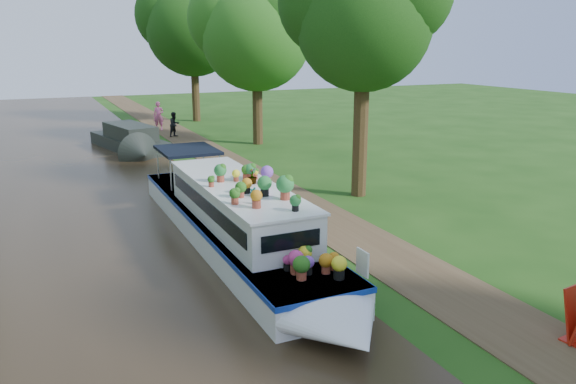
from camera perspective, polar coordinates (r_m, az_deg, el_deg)
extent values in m
plane|color=#1A3F0F|center=(16.99, 1.51, -4.11)|extent=(100.00, 100.00, 0.00)
cube|color=black|center=(15.47, -19.03, -6.86)|extent=(10.00, 100.00, 0.02)
cube|color=#453420|center=(17.52, 5.04, -3.52)|extent=(2.20, 100.00, 0.03)
cube|color=white|center=(16.33, -6.09, -3.52)|extent=(2.20, 12.00, 0.75)
cube|color=#103197|center=(16.24, -6.12, -2.46)|extent=(2.24, 12.04, 0.12)
cube|color=white|center=(15.34, -5.23, -1.19)|extent=(1.80, 7.00, 1.05)
cube|color=white|center=(15.20, -5.27, 0.82)|extent=(1.90, 7.10, 0.06)
cube|color=black|center=(15.63, -2.09, -0.55)|extent=(0.03, 6.40, 0.38)
cube|color=black|center=(15.06, -8.50, -1.30)|extent=(0.03, 6.40, 0.38)
cube|color=black|center=(19.97, -10.18, 4.23)|extent=(1.90, 2.40, 0.10)
cube|color=white|center=(11.95, 7.58, -7.13)|extent=(0.04, 0.45, 0.55)
imported|color=#205516|center=(13.13, -3.50, -0.37)|extent=(0.24, 0.24, 0.39)
imported|color=#205516|center=(15.01, -3.63, 1.64)|extent=(0.34, 0.34, 0.43)
cylinder|color=#332311|center=(20.80, 7.36, 5.75)|extent=(0.56, 0.56, 4.55)
sphere|color=#13380E|center=(20.56, 7.74, 16.70)|extent=(4.80, 4.80, 4.80)
sphere|color=#13380E|center=(20.90, 4.46, 18.73)|extent=(3.84, 3.84, 3.84)
cylinder|color=#332311|center=(31.83, -3.11, 8.32)|extent=(0.56, 0.56, 3.85)
sphere|color=#205516|center=(31.63, -3.22, 15.59)|extent=(6.00, 6.00, 6.00)
sphere|color=#205516|center=(31.30, -0.47, 17.82)|extent=(4.50, 4.50, 4.50)
sphere|color=#205516|center=(32.27, -5.77, 17.12)|extent=(4.80, 4.80, 4.80)
cylinder|color=#332311|center=(42.05, -9.37, 9.97)|extent=(0.56, 0.56, 4.20)
sphere|color=#13380E|center=(41.93, -9.63, 15.98)|extent=(6.60, 6.60, 6.60)
sphere|color=#13380E|center=(41.40, -7.48, 17.91)|extent=(4.95, 4.95, 4.95)
sphere|color=#13380E|center=(42.79, -11.68, 17.19)|extent=(5.28, 5.28, 5.28)
cube|color=black|center=(31.54, -15.83, 4.82)|extent=(3.39, 6.72, 0.64)
cube|color=black|center=(30.91, -15.76, 5.94)|extent=(2.38, 4.01, 0.75)
cube|color=#AA1B0C|center=(12.21, 27.25, -10.83)|extent=(0.69, 0.35, 1.05)
imported|color=pink|center=(37.99, -13.01, 7.55)|extent=(0.79, 0.67, 1.85)
imported|color=black|center=(35.00, -11.45, 6.75)|extent=(0.91, 0.84, 1.50)
imported|color=#1E6621|center=(16.89, 1.74, -3.38)|extent=(0.47, 0.42, 0.47)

